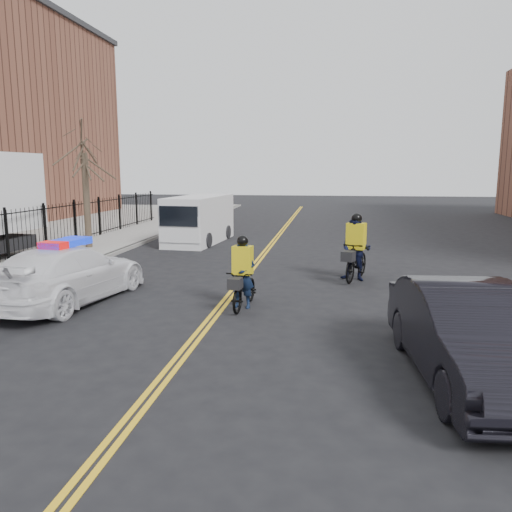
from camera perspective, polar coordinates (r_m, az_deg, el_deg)
The scene contains 12 objects.
ground at distance 10.94m, azimuth -6.18°, elevation -8.49°, with size 120.00×120.00×0.00m, color black.
center_line_left at distance 18.57m, azimuth -0.24°, elevation -0.83°, with size 0.10×60.00×0.01m, color yellow.
center_line_right at distance 18.55m, azimuth 0.25°, elevation -0.84°, with size 0.10×60.00×0.01m, color yellow.
sidewalk at distance 20.98m, azimuth -20.71°, elevation -0.05°, with size 3.00×60.00×0.15m, color gray.
curb at distance 20.29m, azimuth -17.01°, elevation -0.15°, with size 0.20×60.00×0.15m, color gray.
iron_fence at distance 21.62m, azimuth -24.34°, elevation 2.47°, with size 0.12×28.00×2.00m, color black, non-canonical shape.
street_tree at distance 22.52m, azimuth -18.99°, elevation 9.53°, with size 3.20×3.20×4.80m.
police_cruiser at distance 13.88m, azimuth -20.69°, elevation -1.93°, with size 2.75×5.39×1.66m.
dark_sedan at distance 8.87m, azimuth 23.21°, elevation -8.24°, with size 1.67×4.80×1.58m, color black.
cargo_van at distance 23.93m, azimuth -6.62°, elevation 4.09°, with size 2.37×5.42×2.21m.
cyclist_near at distance 12.51m, azimuth -1.54°, elevation -3.07°, with size 0.84×1.93×1.84m.
cyclist_far at distance 15.90m, azimuth 11.29°, elevation 0.23°, with size 1.25×2.17×2.12m.
Camera 1 is at (2.66, -10.05, 3.41)m, focal length 35.00 mm.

